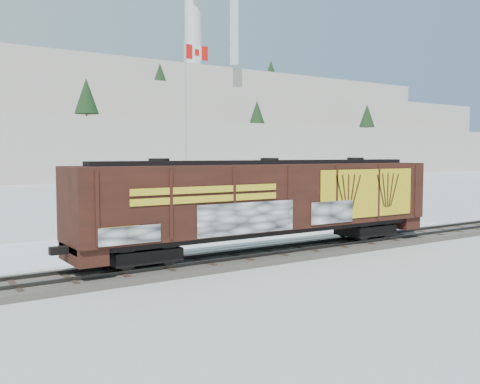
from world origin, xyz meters
TOP-DOWN VIEW (x-y plane):
  - ground at (0.00, 0.00)m, footprint 500.00×500.00m
  - rail_track at (0.00, 0.00)m, footprint 50.00×3.40m
  - parking_strip at (0.00, 7.50)m, footprint 40.00×8.00m
  - hopper_railcar at (1.91, -0.01)m, footprint 19.76×3.06m
  - flagpole at (3.86, 12.21)m, footprint 2.30×0.90m
  - car_silver at (-3.71, 7.52)m, footprint 4.86×2.11m
  - car_white at (4.96, 8.24)m, footprint 5.24×3.43m
  - car_dark at (1.23, 8.46)m, footprint 4.36×2.09m

SIDE VIEW (x-z plane):
  - ground at x=0.00m, z-range 0.00..0.00m
  - parking_strip at x=0.00m, z-range 0.00..0.03m
  - rail_track at x=0.00m, z-range -0.07..0.36m
  - car_dark at x=1.23m, z-range 0.03..1.26m
  - car_silver at x=-3.71m, z-range 0.03..1.66m
  - car_white at x=4.96m, z-range 0.03..1.66m
  - hopper_railcar at x=1.91m, z-range 0.70..5.10m
  - flagpole at x=3.86m, z-range -1.58..11.35m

